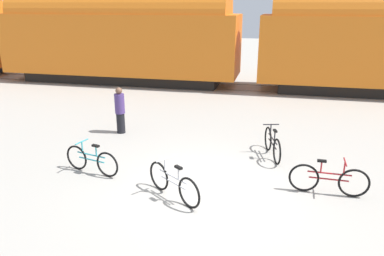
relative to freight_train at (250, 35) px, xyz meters
The scene contains 9 objects.
ground_plane 11.62m from the freight_train, 90.00° to the right, with size 80.00×80.00×0.00m, color #A8A399.
freight_train is the anchor object (origin of this frame).
rail_near 2.73m from the freight_train, 90.00° to the right, with size 66.03×0.07×0.01m, color #4C4238.
rail_far 2.73m from the freight_train, 90.00° to the left, with size 66.03×0.07×0.01m, color #4C4238.
bicycle_maroon 11.57m from the freight_train, 75.97° to the right, with size 1.76×0.46×0.85m.
bicycle_black 9.43m from the freight_train, 80.87° to the right, with size 0.55×1.68×0.89m.
bicycle_silver 12.19m from the freight_train, 93.03° to the right, with size 1.46×1.09×0.86m.
bicycle_teal 11.79m from the freight_train, 105.13° to the right, with size 1.63×0.52×0.83m.
person_in_purple 8.99m from the freight_train, 113.80° to the right, with size 0.33×0.33×1.56m.
Camera 1 is at (1.43, -7.84, 4.16)m, focal length 35.00 mm.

